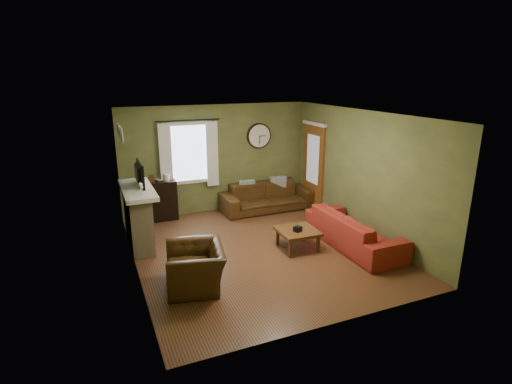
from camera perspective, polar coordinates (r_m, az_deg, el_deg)
name	(u,v)px	position (r m, az deg, el deg)	size (l,w,h in m)	color
floor	(259,250)	(7.85, 0.47, -8.23)	(4.60, 5.20, 0.00)	#58341E
ceiling	(260,114)	(7.16, 0.52, 11.03)	(4.60, 5.20, 0.00)	white
wall_left	(131,200)	(6.85, -17.45, -1.11)	(0.00, 5.20, 2.60)	#5C6534
wall_right	(361,174)	(8.55, 14.80, 2.55)	(0.00, 5.20, 2.60)	#5C6534
wall_back	(217,159)	(9.77, -5.60, 4.74)	(4.60, 0.00, 2.60)	#5C6534
wall_front	(340,236)	(5.24, 11.94, -6.13)	(4.60, 0.00, 2.60)	#5C6534
fireplace	(138,219)	(8.19, -16.48, -3.69)	(0.40, 1.40, 1.10)	#C7B693
firebox	(149,229)	(8.30, -15.03, -5.16)	(0.04, 0.60, 0.55)	black
mantel	(137,190)	(8.02, -16.61, 0.30)	(0.58, 1.60, 0.08)	white
tv	(136,177)	(8.11, -16.72, 2.04)	(0.60, 0.08, 0.35)	black
tv_screen	(140,174)	(8.10, -16.19, 2.48)	(0.02, 0.62, 0.36)	#994C3F
medallion_left	(122,135)	(7.43, -18.60, 7.66)	(0.28, 0.28, 0.03)	white
medallion_mid	(120,133)	(7.77, -18.83, 8.00)	(0.28, 0.28, 0.03)	white
medallion_right	(119,130)	(8.12, -19.04, 8.31)	(0.28, 0.28, 0.03)	white
window_pane	(188,153)	(9.53, -9.63, 5.51)	(1.00, 0.02, 1.30)	silver
curtain_rod	(188,120)	(9.32, -9.71, 10.05)	(0.03, 0.03, 1.50)	black
curtain_left	(166,158)	(9.34, -12.76, 4.79)	(0.28, 0.04, 1.55)	white
curtain_right	(212,154)	(9.58, -6.27, 5.40)	(0.28, 0.04, 1.55)	white
wall_clock	(259,136)	(10.01, 0.47, 8.01)	(0.64, 0.06, 0.64)	white
door	(313,167)	(10.07, 8.19, 3.55)	(0.05, 0.90, 2.10)	brown
bookshelf	(160,201)	(9.48, -13.59, -1.25)	(0.78, 0.33, 0.93)	black
book	(156,179)	(9.47, -14.10, 1.83)	(0.18, 0.24, 0.02)	#513016
sofa_brown	(267,197)	(9.98, 1.58, -0.66)	(2.29, 0.90, 0.67)	#3A250F
pillow_left	(247,188)	(9.97, -1.29, 0.62)	(0.39, 0.12, 0.39)	#8F9BA7
pillow_right	(278,185)	(10.26, 3.14, 1.06)	(0.42, 0.13, 0.42)	#8F9BA7
sofa_red	(353,230)	(8.13, 13.75, -5.27)	(2.29, 0.89, 0.67)	maroon
armchair	(196,267)	(6.53, -8.64, -10.55)	(1.03, 0.90, 0.67)	#3A250F
coffee_table	(297,239)	(7.86, 5.93, -6.71)	(0.73, 0.73, 0.39)	#513016
tissue_box	(298,231)	(7.70, 5.97, -5.57)	(0.13, 0.13, 0.10)	black
wine_glass_a	(142,191)	(7.46, -16.02, 0.20)	(0.06, 0.06, 0.18)	white
wine_glass_b	(141,188)	(7.56, -16.14, 0.51)	(0.07, 0.07, 0.21)	white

